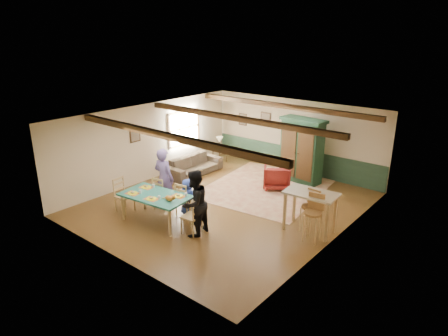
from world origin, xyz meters
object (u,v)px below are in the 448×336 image
Objects in this scene: dining_chair_far_right at (186,199)px; counter_table at (310,212)px; cat at (169,198)px; person_child at (187,197)px; person_woman at (194,203)px; end_table at (220,156)px; armchair at (277,177)px; dining_chair_far_left at (163,193)px; dining_chair_end_left at (124,195)px; table_lamp at (219,143)px; dining_chair_end_right at (191,216)px; armoire at (302,150)px; sofa at (194,165)px; bar_stool_left at (309,212)px; dining_table at (156,208)px; person_man at (164,179)px; bar_stool_right at (313,219)px.

counter_table is at bearing -163.08° from dining_chair_far_right.
person_child is at bearing 99.46° from cat.
person_woman is 6.05m from end_table.
end_table is (-3.26, 0.88, -0.13)m from armchair.
dining_chair_far_left is 1.11m from dining_chair_end_left.
table_lamp is 6.31m from counter_table.
dining_chair_end_right is 1.17m from person_child.
cat is at bearing -81.87° from person_woman.
counter_table reaches higher than armchair.
end_table is at bearing 110.52° from cat.
dining_chair_end_right is at bearing 133.15° from person_child.
armoire is at bearing 170.46° from dining_chair_end_right.
sofa is at bearing -144.87° from armoire.
armoire is 1.94× the size of bar_stool_left.
dining_chair_end_left and dining_chair_end_right have the same top height.
sofa is at bearing -84.90° from end_table.
counter_table reaches higher than dining_chair_far_right.
person_woman is 0.78× the size of sofa.
sofa is (-2.23, 2.61, -0.21)m from person_child.
person_man is (-0.52, 0.80, 0.52)m from dining_table.
armoire reaches higher than dining_chair_end_right.
armoire is (2.01, 4.63, 0.62)m from dining_chair_far_left.
armchair is 0.72× the size of bar_stool_right.
dining_chair_end_left is 1.83× the size of end_table.
person_woman reaches higher than sofa.
dining_chair_end_right is 3.08m from bar_stool_right.
person_child is (1.55, 1.04, 0.03)m from dining_chair_end_left.
dining_chair_far_right is at bearing -97.58° from armoire.
person_child is 4.87m from end_table.
counter_table is at bearing 117.79° from bar_stool_right.
dining_chair_end_right is at bearing -90.00° from person_woman.
dining_chair_end_left is 1.86m from person_child.
table_lamp is 6.33m from bar_stool_left.
dining_chair_far_right is 0.97m from cat.
counter_table reaches higher than dining_table.
person_man is (-0.86, -0.01, 0.41)m from dining_chair_far_right.
armoire is 3.56m from table_lamp.
dining_chair_far_right is at bearing -61.19° from table_lamp.
person_child is at bearing -90.00° from dining_chair_far_right.
dining_chair_far_right is (0.85, 0.10, 0.00)m from dining_chair_far_left.
table_lamp is at bearing -152.44° from person_woman.
end_table is at bearing -47.45° from armchair.
armoire is 1.82× the size of bar_stool_right.
dining_chair_far_right is 0.88× the size of bar_stool_left.
sofa is (-1.38, 2.71, -0.59)m from person_man.
bar_stool_left is at bearing 31.26° from dining_table.
bar_stool_right is (3.50, 0.87, 0.08)m from person_child.
counter_table is (2.31, 2.05, 0.05)m from dining_chair_end_right.
counter_table reaches higher than table_lamp.
armoire is at bearing 74.00° from cat.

